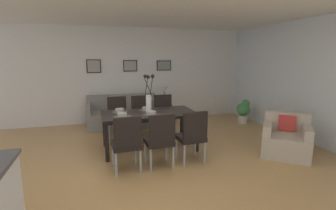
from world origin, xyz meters
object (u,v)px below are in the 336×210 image
dining_chair_near_left (127,141)px  sofa (124,115)px  side_table (164,114)px  potted_plant (244,110)px  framed_picture_right (164,65)px  dining_table (149,116)px  bowl_near_left (122,115)px  dining_chair_far_right (141,114)px  framed_picture_left (94,66)px  dining_chair_near_right (117,116)px  bowl_far_right (147,108)px  bowl_far_left (151,113)px  dining_chair_far_left (160,138)px  bowl_near_right (120,110)px  framed_picture_center (130,66)px  table_lamp (164,91)px  dining_chair_mid_left (192,134)px  dining_chair_mid_right (164,113)px  centerpiece_vase (149,98)px  armchair (286,139)px

dining_chair_near_left → sofa: bearing=84.4°
side_table → potted_plant: size_ratio=0.78×
framed_picture_right → potted_plant: framed_picture_right is taller
dining_table → bowl_near_left: bearing=-158.6°
dining_chair_far_right → framed_picture_left: bearing=124.2°
framed_picture_left → dining_chair_near_right: bearing=-73.0°
bowl_far_right → bowl_far_left: bearing=-90.0°
dining_chair_far_left → bowl_near_right: 1.25m
framed_picture_center → dining_table: bearing=-90.0°
table_lamp → dining_chair_mid_left: bearing=-95.7°
bowl_far_right → side_table: 1.90m
sofa → framed_picture_right: 1.86m
table_lamp → framed_picture_right: (0.14, 0.51, 0.67)m
dining_chair_near_left → sofa: 2.78m
dining_chair_mid_right → centerpiece_vase: bearing=-121.9°
dining_chair_far_left → centerpiece_vase: size_ratio=1.25×
dining_chair_mid_left → potted_plant: size_ratio=1.37×
dining_table → dining_chair_near_left: size_ratio=1.96×
framed_picture_right → bowl_far_left: bearing=-110.8°
table_lamp → framed_picture_right: framed_picture_right is taller
bowl_far_right → sofa: bearing=99.8°
sofa → framed_picture_center: (0.29, 0.48, 1.28)m
sofa → table_lamp: table_lamp is taller
bowl_near_right → bowl_far_left: same height
dining_chair_near_left → sofa: dining_chair_near_left is taller
side_table → armchair: armchair is taller
sofa → framed_picture_center: size_ratio=4.86×
framed_picture_left → framed_picture_right: size_ratio=0.88×
centerpiece_vase → bowl_near_left: bearing=-158.5°
dining_chair_far_left → table_lamp: table_lamp is taller
table_lamp → centerpiece_vase: bearing=-114.5°
dining_chair_far_left → centerpiece_vase: (0.01, 0.90, 0.51)m
bowl_far_left → dining_table: bearing=90.0°
dining_chair_mid_left → table_lamp: (0.27, 2.69, 0.38)m
bowl_far_right → bowl_near_right: bearing=180.0°
bowl_near_right → sofa: 1.74m
sofa → framed_picture_right: bearing=21.0°
side_table → table_lamp: table_lamp is taller
dining_chair_far_left → potted_plant: bearing=35.0°
dining_chair_near_right → framed_picture_center: bearing=70.0°
dining_chair_mid_left → framed_picture_left: 3.70m
dining_chair_far_left → sofa: dining_chair_far_left is taller
dining_chair_far_left → bowl_far_right: 1.14m
framed_picture_right → dining_chair_near_left: bearing=-115.2°
dining_chair_near_left → dining_chair_far_left: 0.54m
dining_chair_near_right → framed_picture_center: framed_picture_center is taller
framed_picture_right → potted_plant: 2.56m
side_table → centerpiece_vase: bearing=-114.5°
dining_chair_far_right → centerpiece_vase: size_ratio=1.25×
bowl_near_right → side_table: bearing=49.7°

